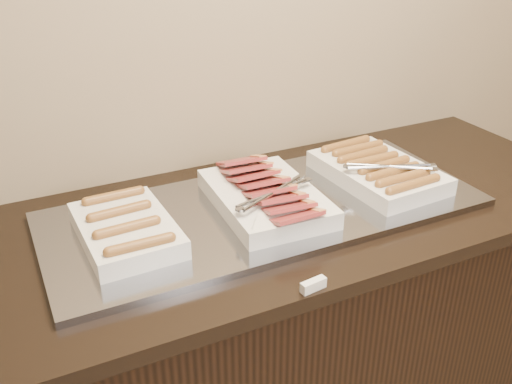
# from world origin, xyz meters

# --- Properties ---
(counter) EXTENTS (2.06, 0.76, 0.90)m
(counter) POSITION_xyz_m (0.00, 2.13, 0.45)
(counter) COLOR black
(counter) RESTS_ON ground
(warming_tray) EXTENTS (1.20, 0.50, 0.02)m
(warming_tray) POSITION_xyz_m (-0.00, 2.13, 0.91)
(warming_tray) COLOR gray
(warming_tray) RESTS_ON counter
(dish_left) EXTENTS (0.22, 0.33, 0.07)m
(dish_left) POSITION_xyz_m (-0.39, 2.13, 0.95)
(dish_left) COLOR silver
(dish_left) RESTS_ON warming_tray
(dish_center) EXTENTS (0.28, 0.41, 0.09)m
(dish_center) POSITION_xyz_m (-0.00, 2.13, 0.95)
(dish_center) COLOR silver
(dish_center) RESTS_ON warming_tray
(dish_right) EXTENTS (0.28, 0.40, 0.08)m
(dish_right) POSITION_xyz_m (0.37, 2.13, 0.95)
(dish_right) COLOR silver
(dish_right) RESTS_ON warming_tray
(label_holder) EXTENTS (0.06, 0.03, 0.02)m
(label_holder) POSITION_xyz_m (-0.07, 1.77, 0.91)
(label_holder) COLOR silver
(label_holder) RESTS_ON counter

